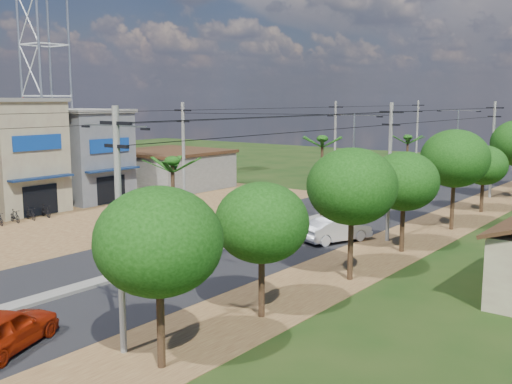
# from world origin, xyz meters

# --- Properties ---
(ground) EXTENTS (160.00, 160.00, 0.00)m
(ground) POSITION_xyz_m (0.00, 0.00, 0.00)
(ground) COLOR black
(ground) RESTS_ON ground
(road) EXTENTS (12.00, 110.00, 0.04)m
(road) POSITION_xyz_m (0.00, 15.00, 0.02)
(road) COLOR black
(road) RESTS_ON ground
(median) EXTENTS (1.00, 90.00, 0.18)m
(median) POSITION_xyz_m (0.00, 18.00, 0.09)
(median) COLOR #605E56
(median) RESTS_ON ground
(dirt_lot_west) EXTENTS (18.00, 46.00, 0.04)m
(dirt_lot_west) POSITION_xyz_m (-15.00, 8.00, 0.02)
(dirt_lot_west) COLOR #55331D
(dirt_lot_west) RESTS_ON ground
(dirt_shoulder_east) EXTENTS (5.00, 90.00, 0.03)m
(dirt_shoulder_east) POSITION_xyz_m (8.50, 15.00, 0.01)
(dirt_shoulder_east) COLOR #55331D
(dirt_shoulder_east) RESTS_ON ground
(shophouse_cream) EXTENTS (9.00, 6.40, 9.30)m
(shophouse_cream) POSITION_xyz_m (-21.98, 7.00, 4.66)
(shophouse_cream) COLOR gray
(shophouse_cream) RESTS_ON ground
(shophouse_grey) EXTENTS (9.00, 6.40, 8.30)m
(shophouse_grey) POSITION_xyz_m (-21.98, 14.00, 4.16)
(shophouse_grey) COLOR #505459
(shophouse_grey) RESTS_ON ground
(low_shed) EXTENTS (10.40, 10.40, 3.95)m
(low_shed) POSITION_xyz_m (-21.00, 24.00, 1.97)
(low_shed) COLOR #605E56
(low_shed) RESTS_ON ground
(tree_east_a) EXTENTS (4.40, 4.40, 6.37)m
(tree_east_a) POSITION_xyz_m (9.50, -6.00, 4.49)
(tree_east_a) COLOR black
(tree_east_a) RESTS_ON ground
(tree_east_b) EXTENTS (4.00, 4.00, 5.83)m
(tree_east_b) POSITION_xyz_m (9.30, 0.00, 4.11)
(tree_east_b) COLOR black
(tree_east_b) RESTS_ON ground
(tree_east_c) EXTENTS (4.60, 4.60, 6.83)m
(tree_east_c) POSITION_xyz_m (9.70, 7.00, 4.86)
(tree_east_c) COLOR black
(tree_east_c) RESTS_ON ground
(tree_east_d) EXTENTS (4.20, 4.20, 6.13)m
(tree_east_d) POSITION_xyz_m (9.40, 14.00, 4.34)
(tree_east_d) COLOR black
(tree_east_d) RESTS_ON ground
(tree_east_e) EXTENTS (4.80, 4.80, 7.14)m
(tree_east_e) POSITION_xyz_m (9.60, 22.00, 5.09)
(tree_east_e) COLOR black
(tree_east_e) RESTS_ON ground
(tree_east_f) EXTENTS (3.80, 3.80, 5.52)m
(tree_east_f) POSITION_xyz_m (9.20, 30.00, 3.89)
(tree_east_f) COLOR black
(tree_east_f) RESTS_ON ground
(palm_median_near) EXTENTS (2.00, 2.00, 6.15)m
(palm_median_near) POSITION_xyz_m (0.00, 4.00, 5.54)
(palm_median_near) COLOR black
(palm_median_near) RESTS_ON ground
(palm_median_mid) EXTENTS (2.00, 2.00, 6.55)m
(palm_median_mid) POSITION_xyz_m (0.00, 20.00, 5.90)
(palm_median_mid) COLOR black
(palm_median_mid) RESTS_ON ground
(palm_median_far) EXTENTS (2.00, 2.00, 5.85)m
(palm_median_far) POSITION_xyz_m (0.00, 36.00, 5.26)
(palm_median_far) COLOR black
(palm_median_far) RESTS_ON ground
(streetlight_near) EXTENTS (5.10, 0.18, 8.00)m
(streetlight_near) POSITION_xyz_m (0.00, 0.00, 4.79)
(streetlight_near) COLOR gray
(streetlight_near) RESTS_ON ground
(streetlight_mid) EXTENTS (5.10, 0.18, 8.00)m
(streetlight_mid) POSITION_xyz_m (0.00, 25.00, 4.79)
(streetlight_mid) COLOR gray
(streetlight_mid) RESTS_ON ground
(streetlight_far) EXTENTS (5.10, 0.18, 8.00)m
(streetlight_far) POSITION_xyz_m (0.00, 50.00, 4.79)
(streetlight_far) COLOR gray
(streetlight_far) RESTS_ON ground
(utility_pole_w_b) EXTENTS (1.60, 0.24, 9.00)m
(utility_pole_w_b) POSITION_xyz_m (-7.00, 12.00, 4.76)
(utility_pole_w_b) COLOR #605E56
(utility_pole_w_b) RESTS_ON ground
(utility_pole_w_c) EXTENTS (1.60, 0.24, 9.00)m
(utility_pole_w_c) POSITION_xyz_m (-7.00, 34.00, 4.76)
(utility_pole_w_c) COLOR #605E56
(utility_pole_w_c) RESTS_ON ground
(utility_pole_w_d) EXTENTS (1.60, 0.24, 9.00)m
(utility_pole_w_d) POSITION_xyz_m (-7.00, 55.00, 4.76)
(utility_pole_w_d) COLOR #605E56
(utility_pole_w_d) RESTS_ON ground
(utility_pole_e_a) EXTENTS (1.60, 0.24, 9.00)m
(utility_pole_e_a) POSITION_xyz_m (7.50, -6.00, 4.76)
(utility_pole_e_a) COLOR #605E56
(utility_pole_e_a) RESTS_ON ground
(utility_pole_e_b) EXTENTS (1.60, 0.24, 9.00)m
(utility_pole_e_b) POSITION_xyz_m (7.50, 16.00, 4.76)
(utility_pole_e_b) COLOR #605E56
(utility_pole_e_b) RESTS_ON ground
(utility_pole_e_c) EXTENTS (1.60, 0.24, 9.00)m
(utility_pole_e_c) POSITION_xyz_m (7.50, 38.00, 4.76)
(utility_pole_e_c) COLOR #605E56
(utility_pole_e_c) RESTS_ON ground
(car_red_near) EXTENTS (3.50, 5.06, 1.60)m
(car_red_near) POSITION_xyz_m (3.95, -8.59, 0.80)
(car_red_near) COLOR maroon
(car_red_near) RESTS_ON ground
(car_silver_mid) EXTENTS (3.35, 5.10, 1.59)m
(car_silver_mid) POSITION_xyz_m (4.99, 13.72, 0.79)
(car_silver_mid) COLOR #AEB0B7
(car_silver_mid) RESTS_ON ground
(car_white_far) EXTENTS (3.02, 5.24, 1.43)m
(car_white_far) POSITION_xyz_m (-1.50, 25.22, 0.71)
(car_white_far) COLOR silver
(car_white_far) RESTS_ON ground
(car_parked_dark) EXTENTS (4.48, 2.94, 1.42)m
(car_parked_dark) POSITION_xyz_m (-7.50, 8.23, 0.71)
(car_parked_dark) COLOR black
(car_parked_dark) RESTS_ON ground
(moto_rider_west_a) EXTENTS (1.16, 1.66, 0.83)m
(moto_rider_west_a) POSITION_xyz_m (-1.20, 12.88, 0.41)
(moto_rider_west_a) COLOR black
(moto_rider_west_a) RESTS_ON ground
(moto_rider_west_b) EXTENTS (0.67, 1.84, 1.08)m
(moto_rider_west_b) POSITION_xyz_m (-3.33, 30.00, 0.54)
(moto_rider_west_b) COLOR black
(moto_rider_west_b) RESTS_ON ground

